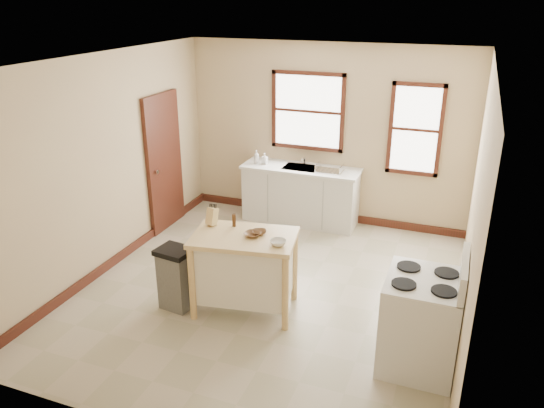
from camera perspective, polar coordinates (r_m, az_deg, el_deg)
The scene contains 23 objects.
floor at distance 6.72m, azimuth -0.36°, elevation -9.28°, with size 5.00×5.00×0.00m, color #B3A68E.
ceiling at distance 5.79m, azimuth -0.43°, elevation 15.18°, with size 5.00×5.00×0.00m, color white.
wall_back at distance 8.39m, azimuth 5.82°, elevation 7.44°, with size 4.50×0.04×2.80m, color tan.
wall_left at distance 7.20m, azimuth -17.40°, elevation 4.09°, with size 0.04×5.00×2.80m, color tan.
wall_right at distance 5.75m, azimuth 21.01°, elevation -0.79°, with size 0.04×5.00×2.80m, color tan.
window_main at distance 8.37m, azimuth 3.86°, elevation 9.93°, with size 1.17×0.06×1.22m, color #3A1B10, non-canonical shape.
window_side at distance 8.10m, azimuth 15.17°, elevation 7.72°, with size 0.77×0.06×1.37m, color #3A1B10, non-canonical shape.
door_left at distance 8.28m, azimuth -11.51°, elevation 4.40°, with size 0.06×0.90×2.10m, color #3A1B10.
baseboard_back at distance 8.79m, azimuth 5.44°, elevation -1.10°, with size 4.50×0.04×0.12m, color #3A1B10.
baseboard_left at distance 7.67m, azimuth -16.10°, elevation -5.49°, with size 0.04×5.00×0.12m, color #3A1B10.
sink_counter at distance 8.48m, azimuth 3.09°, elevation 1.00°, with size 1.86×0.62×0.92m, color silver, non-canonical shape.
faucet at distance 8.46m, azimuth 3.54°, elevation 5.02°, with size 0.03×0.03×0.22m, color silver.
soap_bottle_a at distance 8.48m, azimuth -1.68°, elevation 5.08°, with size 0.08×0.08×0.22m, color #B2B2B2.
soap_bottle_b at distance 8.46m, azimuth -0.79°, elevation 4.91°, with size 0.08×0.08×0.18m, color #B2B2B2.
dish_rack at distance 8.15m, azimuth 6.23°, elevation 3.84°, with size 0.40×0.30×0.10m, color silver, non-canonical shape.
kitchen_island at distance 6.14m, azimuth -2.94°, elevation -7.41°, with size 1.16×0.74×0.95m, color #F1C88D, non-canonical shape.
knife_block at distance 6.18m, azimuth -6.47°, elevation -1.40°, with size 0.10×0.10×0.20m, color tan, non-canonical shape.
pepper_grinder at distance 6.14m, azimuth -4.11°, elevation -1.76°, with size 0.04×0.04×0.15m, color #412511.
bowl_a at distance 5.90m, azimuth -2.12°, elevation -3.30°, with size 0.18×0.18×0.04m, color brown.
bowl_b at distance 5.95m, azimuth -1.37°, elevation -3.05°, with size 0.16×0.16×0.04m, color brown.
bowl_c at distance 5.69m, azimuth 0.66°, elevation -4.18°, with size 0.18×0.18×0.06m, color silver.
trash_bin at distance 6.32m, azimuth -10.27°, elevation -7.85°, with size 0.39×0.33×0.76m, color slate, non-canonical shape.
gas_stove at distance 5.41m, azimuth 15.80°, elevation -10.98°, with size 0.77×0.78×1.23m, color silver, non-canonical shape.
Camera 1 is at (2.08, -5.36, 3.47)m, focal length 35.00 mm.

